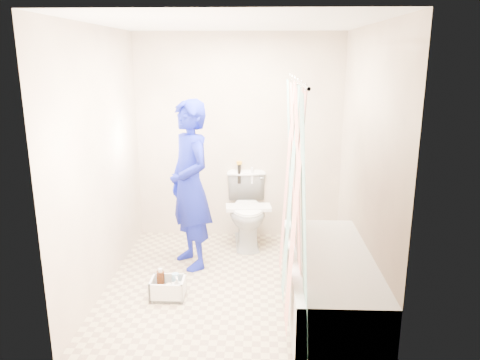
{
  "coord_description": "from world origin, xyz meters",
  "views": [
    {
      "loc": [
        0.24,
        -4.11,
        2.14
      ],
      "look_at": [
        0.06,
        0.27,
        0.97
      ],
      "focal_mm": 35.0,
      "sensor_mm": 36.0,
      "label": 1
    }
  ],
  "objects_px": {
    "toilet": "(248,210)",
    "plumber": "(190,185)",
    "bathtub": "(329,280)",
    "cleaning_caddy": "(169,289)"
  },
  "relations": [
    {
      "from": "plumber",
      "to": "bathtub",
      "type": "bearing_deg",
      "value": 24.87
    },
    {
      "from": "bathtub",
      "to": "cleaning_caddy",
      "type": "bearing_deg",
      "value": 174.72
    },
    {
      "from": "bathtub",
      "to": "toilet",
      "type": "bearing_deg",
      "value": 116.89
    },
    {
      "from": "bathtub",
      "to": "cleaning_caddy",
      "type": "distance_m",
      "value": 1.43
    },
    {
      "from": "bathtub",
      "to": "toilet",
      "type": "height_order",
      "value": "toilet"
    },
    {
      "from": "plumber",
      "to": "toilet",
      "type": "bearing_deg",
      "value": 104.12
    },
    {
      "from": "plumber",
      "to": "cleaning_caddy",
      "type": "distance_m",
      "value": 1.06
    },
    {
      "from": "toilet",
      "to": "plumber",
      "type": "height_order",
      "value": "plumber"
    },
    {
      "from": "bathtub",
      "to": "plumber",
      "type": "height_order",
      "value": "plumber"
    },
    {
      "from": "plumber",
      "to": "cleaning_caddy",
      "type": "xyz_separation_m",
      "value": [
        -0.11,
        -0.72,
        -0.78
      ]
    }
  ]
}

